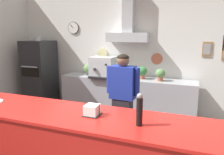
# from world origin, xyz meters

# --- Properties ---
(back_wall_assembly) EXTENTS (5.65, 2.81, 3.01)m
(back_wall_assembly) POSITION_xyz_m (0.00, 2.55, 1.59)
(back_wall_assembly) COLOR #9E9E99
(back_wall_assembly) RESTS_ON ground_plane
(service_counter) EXTENTS (4.47, 0.69, 1.06)m
(service_counter) POSITION_xyz_m (0.00, -0.28, 0.53)
(service_counter) COLOR red
(service_counter) RESTS_ON ground_plane
(back_prep_counter) EXTENTS (2.96, 0.52, 0.91)m
(back_prep_counter) POSITION_xyz_m (0.07, 2.30, 0.45)
(back_prep_counter) COLOR #A3A5AD
(back_prep_counter) RESTS_ON ground_plane
(pizza_oven) EXTENTS (0.63, 0.71, 1.79)m
(pizza_oven) POSITION_xyz_m (-2.12, 2.19, 0.85)
(pizza_oven) COLOR #232326
(pizza_oven) RESTS_ON ground_plane
(shop_worker) EXTENTS (0.55, 0.24, 1.56)m
(shop_worker) POSITION_xyz_m (0.40, 1.03, 0.84)
(shop_worker) COLOR #232328
(shop_worker) RESTS_ON ground_plane
(espresso_machine) EXTENTS (0.53, 0.53, 0.44)m
(espresso_machine) POSITION_xyz_m (-0.45, 2.27, 1.13)
(espresso_machine) COLOR silver
(espresso_machine) RESTS_ON back_prep_counter
(potted_oregano) EXTENTS (0.24, 0.24, 0.27)m
(potted_oregano) POSITION_xyz_m (-0.83, 2.30, 1.06)
(potted_oregano) COLOR #4C4C51
(potted_oregano) RESTS_ON back_prep_counter
(potted_sage) EXTENTS (0.20, 0.20, 0.25)m
(potted_sage) POSITION_xyz_m (0.81, 2.26, 1.05)
(potted_sage) COLOR #9E563D
(potted_sage) RESTS_ON back_prep_counter
(potted_basil) EXTENTS (0.21, 0.21, 0.26)m
(potted_basil) POSITION_xyz_m (-0.06, 2.30, 1.06)
(potted_basil) COLOR #4C4C51
(potted_basil) RESTS_ON back_prep_counter
(potted_rosemary) EXTENTS (0.21, 0.21, 0.26)m
(potted_rosemary) POSITION_xyz_m (0.42, 2.33, 1.07)
(potted_rosemary) COLOR #9E563D
(potted_rosemary) RESTS_ON back_prep_counter
(napkin_holder) EXTENTS (0.16, 0.16, 0.12)m
(napkin_holder) POSITION_xyz_m (0.48, -0.26, 1.11)
(napkin_holder) COLOR #262628
(napkin_holder) RESTS_ON service_counter
(pepper_grinder) EXTENTS (0.06, 0.06, 0.30)m
(pepper_grinder) POSITION_xyz_m (0.98, -0.33, 1.21)
(pepper_grinder) COLOR black
(pepper_grinder) RESTS_ON service_counter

